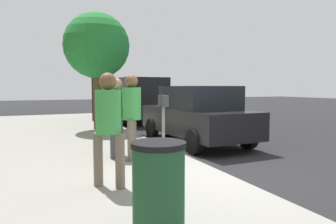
{
  "coord_description": "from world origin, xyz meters",
  "views": [
    {
      "loc": [
        -4.99,
        3.2,
        1.73
      ],
      "look_at": [
        1.3,
        0.46,
        1.18
      ],
      "focal_mm": 32.73,
      "sensor_mm": 36.0,
      "label": 1
    }
  ],
  "objects": [
    {
      "name": "parked_van_far",
      "position": [
        10.13,
        -1.35,
        1.26
      ],
      "size": [
        5.23,
        2.18,
        2.18
      ],
      "color": "black",
      "rests_on": "ground_plane"
    },
    {
      "name": "street_tree",
      "position": [
        6.69,
        1.02,
        3.26
      ],
      "size": [
        2.44,
        2.44,
        4.36
      ],
      "color": "brown",
      "rests_on": "sidewalk_slab"
    },
    {
      "name": "trash_bin",
      "position": [
        -2.03,
        2.02,
        0.66
      ],
      "size": [
        0.59,
        0.59,
        1.01
      ],
      "color": "#1E4C2D",
      "rests_on": "sidewalk_slab"
    },
    {
      "name": "pedestrian_bystander",
      "position": [
        -0.25,
        2.15,
        1.23
      ],
      "size": [
        0.42,
        0.44,
        1.81
      ],
      "rotation": [
        0.0,
        0.0,
        -0.75
      ],
      "color": "#726656",
      "rests_on": "sidewalk_slab"
    },
    {
      "name": "parking_officer",
      "position": [
        1.79,
        1.52,
        1.21
      ],
      "size": [
        0.47,
        0.39,
        1.79
      ],
      "rotation": [
        0.0,
        0.0,
        -2.19
      ],
      "color": "#47474C",
      "rests_on": "sidewalk_slab"
    },
    {
      "name": "parked_sedan_near",
      "position": [
        3.26,
        -1.35,
        0.89
      ],
      "size": [
        4.45,
        2.07,
        1.77
      ],
      "color": "black",
      "rests_on": "ground_plane"
    },
    {
      "name": "ground_plane",
      "position": [
        0.0,
        0.0,
        0.0
      ],
      "size": [
        80.0,
        80.0,
        0.0
      ],
      "primitive_type": "plane",
      "color": "#232326",
      "rests_on": "ground"
    },
    {
      "name": "sidewalk_slab",
      "position": [
        0.0,
        3.0,
        0.07
      ],
      "size": [
        28.0,
        6.0,
        0.15
      ],
      "primitive_type": "cube",
      "color": "gray",
      "rests_on": "ground_plane"
    },
    {
      "name": "traffic_signal",
      "position": [
        9.58,
        0.59,
        2.58
      ],
      "size": [
        0.24,
        0.44,
        3.6
      ],
      "color": "black",
      "rests_on": "sidewalk_slab"
    },
    {
      "name": "pedestrian_at_meter",
      "position": [
        1.42,
        1.27,
        1.26
      ],
      "size": [
        0.52,
        0.4,
        1.86
      ],
      "rotation": [
        0.0,
        0.0,
        -1.98
      ],
      "color": "#726656",
      "rests_on": "sidewalk_slab"
    },
    {
      "name": "parking_meter",
      "position": [
        1.33,
        0.56,
        1.17
      ],
      "size": [
        0.36,
        0.12,
        1.41
      ],
      "color": "gray",
      "rests_on": "sidewalk_slab"
    }
  ]
}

